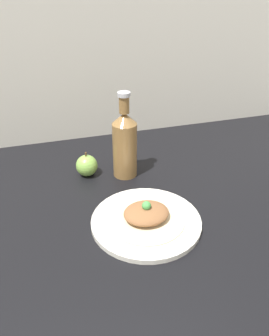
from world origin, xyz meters
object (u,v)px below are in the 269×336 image
Objects in this scene: cider_bottle at (125,143)px; apple at (87,165)px; plated_food at (146,214)px; plate at (146,221)px.

cider_bottle reaches higher than apple.
plated_food is at bearing -69.52° from apple.
plate is at bearing -92.88° from cider_bottle.
apple is at bearing 110.48° from plate.
plate is at bearing 75.96° from plated_food.
cider_bottle is 14.81cm from apple.
cider_bottle is (1.29, 25.70, 8.48)cm from plated_food.
apple is (-10.80, 28.91, 2.66)cm from plate.
apple reaches higher than plated_food.
plate is 2.12cm from plated_food.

